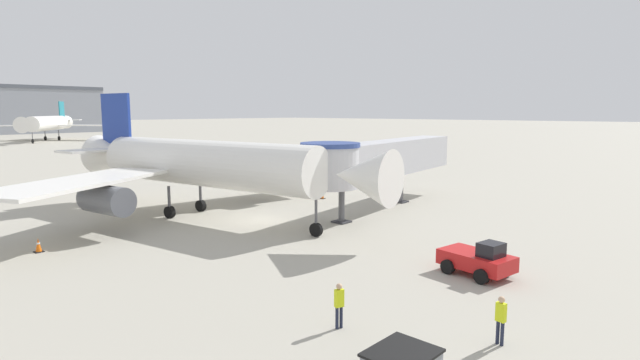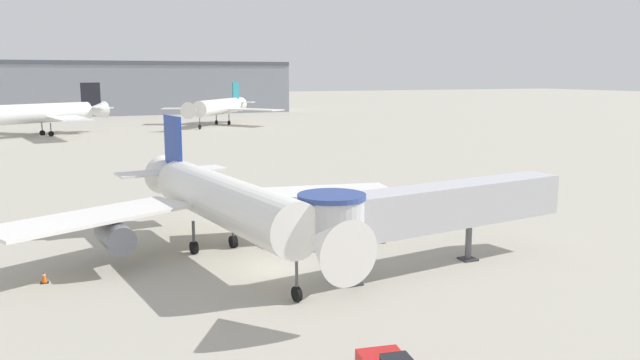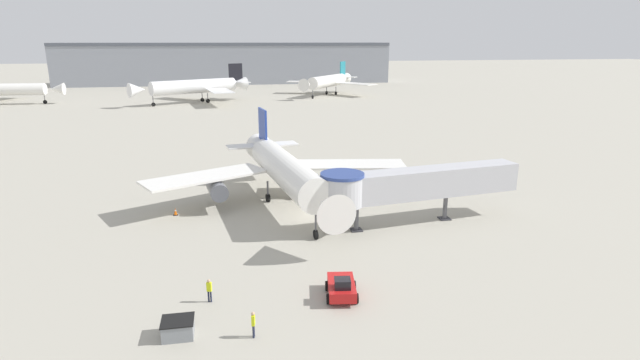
# 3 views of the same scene
# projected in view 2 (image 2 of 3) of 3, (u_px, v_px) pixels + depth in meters

# --- Properties ---
(ground_plane) EXTENTS (800.00, 800.00, 0.00)m
(ground_plane) POSITION_uv_depth(u_px,v_px,m) (270.00, 270.00, 41.31)
(ground_plane) COLOR #A8A393
(main_airplane) EXTENTS (30.37, 28.92, 9.43)m
(main_airplane) POSITION_uv_depth(u_px,v_px,m) (222.00, 201.00, 43.72)
(main_airplane) COLOR white
(main_airplane) RESTS_ON ground_plane
(jet_bridge) EXTENTS (20.90, 5.83, 5.83)m
(jet_bridge) POSITION_uv_depth(u_px,v_px,m) (422.00, 209.00, 40.65)
(jet_bridge) COLOR #B7B7BC
(jet_bridge) RESTS_ON ground_plane
(traffic_cone_port_wing) EXTENTS (0.49, 0.49, 0.80)m
(traffic_cone_port_wing) POSITION_uv_depth(u_px,v_px,m) (44.00, 277.00, 38.71)
(traffic_cone_port_wing) COLOR black
(traffic_cone_port_wing) RESTS_ON ground_plane
(traffic_cone_starboard_wing) EXTENTS (0.42, 0.42, 0.69)m
(traffic_cone_starboard_wing) POSITION_uv_depth(u_px,v_px,m) (382.00, 239.00, 47.85)
(traffic_cone_starboard_wing) COLOR black
(traffic_cone_starboard_wing) RESTS_ON ground_plane
(background_jet_teal_tail) EXTENTS (27.86, 28.80, 10.67)m
(background_jet_teal_tail) POSITION_uv_depth(u_px,v_px,m) (219.00, 107.00, 156.91)
(background_jet_teal_tail) COLOR white
(background_jet_teal_tail) RESTS_ON ground_plane
(background_jet_black_tail) EXTENTS (34.25, 32.26, 10.98)m
(background_jet_black_tail) POSITION_uv_depth(u_px,v_px,m) (34.00, 114.00, 128.04)
(background_jet_black_tail) COLOR white
(background_jet_black_tail) RESTS_ON ground_plane
(terminal_building) EXTENTS (136.87, 22.79, 16.88)m
(terminal_building) POSITION_uv_depth(u_px,v_px,m) (73.00, 88.00, 196.09)
(terminal_building) COLOR gray
(terminal_building) RESTS_ON ground_plane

